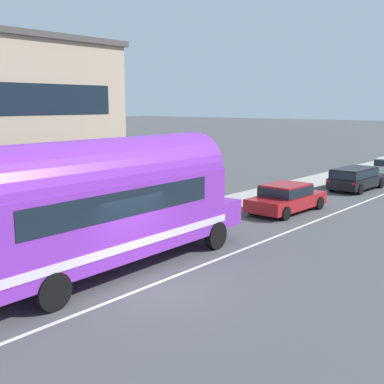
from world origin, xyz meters
name	(u,v)px	position (x,y,z in m)	size (l,w,h in m)	color
ground_plane	(150,286)	(0.00, 0.00, 0.00)	(300.00, 300.00, 0.00)	#4C4C4F
lane_markings	(297,210)	(-1.75, 12.00, 0.00)	(3.92, 80.00, 0.01)	silver
sidewalk_slab	(218,206)	(-5.05, 10.00, 0.07)	(2.52, 90.00, 0.15)	#ADA89E
painted_bus	(97,200)	(-1.87, -0.30, 2.30)	(2.76, 11.50, 4.12)	purple
car_lead	(286,197)	(-1.96, 11.32, 0.74)	(2.11, 4.68, 1.37)	#A5191E
car_second	(356,177)	(-1.85, 19.55, 0.80)	(2.07, 4.59, 1.37)	black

